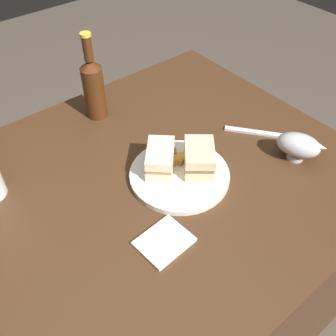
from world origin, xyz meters
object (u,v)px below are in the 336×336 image
Objects in this scene: sandwich_half_left at (199,158)px; fork at (257,133)px; plate at (179,175)px; gravy_boat at (299,145)px; sandwich_half_right at (160,159)px; napkin at (164,242)px; cider_bottle at (93,86)px.

fork is (-0.23, -0.01, -0.04)m from sandwich_half_left.
gravy_boat is at bearing 153.83° from plate.
sandwich_half_right is 0.31m from fork.
gravy_boat is at bearing 178.71° from napkin.
sandwich_half_right is at bearing -39.50° from sandwich_half_left.
sandwich_half_left is 0.96× the size of gravy_boat.
fork is (-0.28, 0.01, -0.00)m from plate.
sandwich_half_right is 0.69× the size of fork.
napkin is (0.13, 0.17, -0.04)m from sandwich_half_right.
cider_bottle is at bearing -177.88° from fork.
sandwich_half_left is at bearing -28.01° from gravy_boat.
sandwich_half_right is 1.12× the size of napkin.
cider_bottle is 0.48m from fork.
plate is 0.28m from fork.
cider_bottle reaches higher than gravy_boat.
cider_bottle is (-0.00, -0.30, 0.05)m from sandwich_half_right.
sandwich_half_right is (0.02, -0.05, 0.04)m from plate.
plate is 1.98× the size of sandwich_half_left.
sandwich_half_left is at bearing -125.88° from fork.
gravy_boat is 0.14m from fork.
sandwich_half_left is at bearing 101.01° from cider_bottle.
fork is at bearing 130.15° from cider_bottle.
sandwich_half_left reaches higher than sandwich_half_right.
sandwich_half_left is 0.23m from fork.
sandwich_half_right is 0.36m from gravy_boat.
plate is at bearing -26.17° from gravy_boat.
sandwich_half_left is 0.49× the size of cider_bottle.
fork is at bearing -164.19° from napkin.
sandwich_half_left is 1.14× the size of napkin.
plate reaches higher than napkin.
sandwich_half_right reaches higher than fork.
sandwich_half_right is 0.48× the size of cider_bottle.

